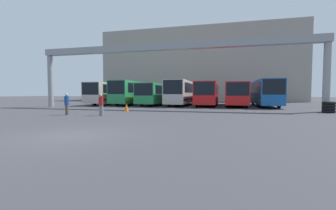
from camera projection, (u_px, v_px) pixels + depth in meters
ground_plane at (70, 136)px, 8.79m from camera, size 200.00×200.00×0.00m
building_backdrop at (199, 67)px, 51.53m from camera, size 42.20×12.00×15.44m
overhead_gantry at (167, 54)px, 23.35m from camera, size 29.82×0.80×6.87m
bus_slot_0 at (113, 92)px, 34.46m from camera, size 2.62×12.33×3.14m
bus_slot_1 at (134, 92)px, 32.99m from camera, size 2.53×11.13×3.32m
bus_slot_2 at (157, 93)px, 32.06m from camera, size 2.57×11.02×2.95m
bus_slot_3 at (182, 92)px, 31.83m from camera, size 2.53×12.40×3.31m
bus_slot_4 at (208, 92)px, 30.73m from camera, size 2.58×11.94×3.06m
bus_slot_5 at (235, 93)px, 29.44m from camera, size 2.62×11.08×2.96m
bus_slot_6 at (265, 92)px, 28.53m from camera, size 2.44×11.05×3.25m
pedestrian_near_right at (101, 104)px, 16.78m from camera, size 0.34×0.34×1.61m
pedestrian_near_left at (67, 103)px, 17.32m from camera, size 0.35×0.35×1.67m
traffic_cone at (126, 107)px, 20.83m from camera, size 0.42×0.42×0.72m
tire_stack at (329, 107)px, 19.20m from camera, size 1.04×1.04×0.96m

